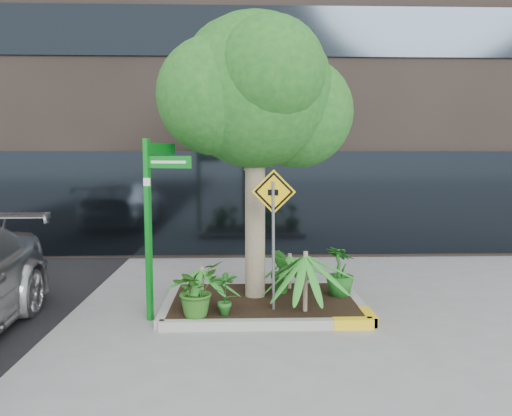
{
  "coord_description": "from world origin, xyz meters",
  "views": [
    {
      "loc": [
        -0.19,
        -8.0,
        2.58
      ],
      "look_at": [
        0.07,
        0.2,
        1.72
      ],
      "focal_mm": 35.0,
      "sensor_mm": 36.0,
      "label": 1
    }
  ],
  "objects": [
    {
      "name": "ground",
      "position": [
        0.0,
        0.0,
        0.0
      ],
      "size": [
        80.0,
        80.0,
        0.0
      ],
      "primitive_type": "plane",
      "color": "gray",
      "rests_on": "ground"
    },
    {
      "name": "building",
      "position": [
        0.5,
        8.5,
        7.5
      ],
      "size": [
        18.0,
        8.0,
        15.0
      ],
      "primitive_type": "cube",
      "color": "#2D2621",
      "rests_on": "ground"
    },
    {
      "name": "planter",
      "position": [
        0.23,
        0.27,
        0.1
      ],
      "size": [
        3.35,
        2.36,
        0.15
      ],
      "color": "#9E9E99",
      "rests_on": "ground"
    },
    {
      "name": "tree",
      "position": [
        0.06,
        0.52,
        3.66
      ],
      "size": [
        3.34,
        2.96,
        5.01
      ],
      "color": "tan",
      "rests_on": "ground"
    },
    {
      "name": "palm_front",
      "position": [
        0.83,
        -0.39,
        1.04
      ],
      "size": [
        1.07,
        1.07,
        1.19
      ],
      "color": "tan",
      "rests_on": "ground"
    },
    {
      "name": "palm_left",
      "position": [
        -0.81,
        -0.21,
        0.79
      ],
      "size": [
        0.77,
        0.77,
        0.86
      ],
      "color": "tan",
      "rests_on": "ground"
    },
    {
      "name": "palm_back",
      "position": [
        0.71,
        0.98,
        0.75
      ],
      "size": [
        0.73,
        0.73,
        0.81
      ],
      "color": "tan",
      "rests_on": "ground"
    },
    {
      "name": "shrub_a",
      "position": [
        -0.87,
        -0.55,
        0.56
      ],
      "size": [
        1.02,
        1.02,
        0.82
      ],
      "primitive_type": "imported",
      "rotation": [
        0.0,
        0.0,
        1.0
      ],
      "color": "#29601B",
      "rests_on": "planter"
    },
    {
      "name": "shrub_b",
      "position": [
        1.55,
        0.46,
        0.59
      ],
      "size": [
        0.69,
        0.69,
        0.87
      ],
      "primitive_type": "imported",
      "rotation": [
        0.0,
        0.0,
        2.39
      ],
      "color": "#1C5C1B",
      "rests_on": "planter"
    },
    {
      "name": "shrub_c",
      "position": [
        -0.42,
        -0.55,
        0.5
      ],
      "size": [
        0.43,
        0.43,
        0.71
      ],
      "primitive_type": "imported",
      "rotation": [
        0.0,
        0.0,
        3.32
      ],
      "color": "#20611E",
      "rests_on": "planter"
    },
    {
      "name": "shrub_d",
      "position": [
        0.53,
        0.63,
        0.56
      ],
      "size": [
        0.52,
        0.52,
        0.81
      ],
      "primitive_type": "imported",
      "rotation": [
        0.0,
        0.0,
        4.89
      ],
      "color": "#21631C",
      "rests_on": "planter"
    },
    {
      "name": "street_sign_post",
      "position": [
        -1.54,
        -0.27,
        1.76
      ],
      "size": [
        0.77,
        1.06,
        2.85
      ],
      "rotation": [
        0.0,
        0.0,
        -0.43
      ],
      "color": "#0B791A",
      "rests_on": "ground"
    },
    {
      "name": "cattle_sign",
      "position": [
        0.33,
        -0.36,
        1.65
      ],
      "size": [
        0.67,
        0.18,
        2.23
      ],
      "rotation": [
        0.0,
        0.0,
        -0.21
      ],
      "color": "slate",
      "rests_on": "ground"
    }
  ]
}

